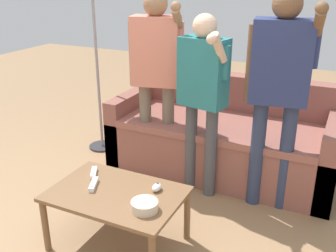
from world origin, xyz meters
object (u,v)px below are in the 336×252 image
snack_bowl (145,206)px  game_remote_wand_far (94,173)px  player_left (156,65)px  game_remote_wand_near (94,184)px  game_remote_nunchuk (157,187)px  coffee_table (117,199)px  player_center (203,86)px  player_right (280,79)px  couch (224,138)px

snack_bowl → game_remote_wand_far: (-0.54, 0.23, -0.01)m
player_left → game_remote_wand_near: (0.07, -1.06, -0.59)m
snack_bowl → game_remote_nunchuk: (-0.04, 0.23, -0.01)m
game_remote_nunchuk → game_remote_wand_far: bearing=-179.6°
coffee_table → player_center: 1.09m
game_remote_nunchuk → player_right: player_right is taller
player_center → game_remote_wand_near: size_ratio=8.94×
player_center → game_remote_wand_near: player_center is taller
game_remote_wand_near → game_remote_nunchuk: bearing=18.7°
player_center → couch: bearing=85.1°
couch → snack_bowl: couch is taller
player_left → player_center: (0.48, -0.16, -0.09)m
couch → game_remote_nunchuk: couch is taller
game_remote_nunchuk → player_center: player_center is taller
game_remote_nunchuk → player_center: 0.91m
couch → snack_bowl: size_ratio=12.07×
couch → player_right: bearing=-41.2°
snack_bowl → game_remote_wand_far: size_ratio=1.12×
couch → player_center: size_ratio=1.37×
coffee_table → player_right: bearing=49.3°
snack_bowl → player_right: size_ratio=0.10×
game_remote_wand_far → snack_bowl: bearing=-23.1°
game_remote_nunchuk → coffee_table: bearing=-149.5°
game_remote_nunchuk → game_remote_wand_far: (-0.50, -0.00, -0.01)m
player_left → game_remote_wand_far: bearing=-91.7°
game_remote_wand_far → couch: bearing=66.3°
game_remote_nunchuk → player_left: 1.18m
snack_bowl → player_center: bearing=91.4°
coffee_table → snack_bowl: 0.30m
snack_bowl → game_remote_wand_near: bearing=167.9°
game_remote_nunchuk → game_remote_wand_far: 0.50m
player_center → player_right: (0.57, 0.04, 0.11)m
coffee_table → game_remote_nunchuk: size_ratio=9.82×
player_center → coffee_table: bearing=-105.0°
coffee_table → player_left: bearing=102.9°
player_right → game_remote_wand_near: size_ratio=10.03×
player_right → couch: bearing=138.8°
couch → player_left: player_left is taller
player_center → game_remote_nunchuk: bearing=-90.9°
coffee_table → game_remote_wand_near: bearing=-179.4°
coffee_table → snack_bowl: size_ratio=5.19×
player_right → game_remote_nunchuk: bearing=-125.8°
player_center → game_remote_wand_far: player_center is taller
game_remote_nunchuk → player_left: size_ratio=0.05×
coffee_table → player_right: 1.41m
couch → game_remote_wand_far: (-0.55, -1.26, 0.12)m
snack_bowl → player_center: player_center is taller
couch → coffee_table: (-0.28, -1.39, 0.06)m
game_remote_nunchuk → game_remote_wand_near: size_ratio=0.54×
couch → snack_bowl: bearing=-90.7°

